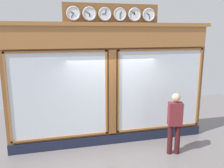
{
  "coord_description": "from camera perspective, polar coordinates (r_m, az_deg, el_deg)",
  "views": [
    {
      "loc": [
        1.54,
        6.29,
        3.22
      ],
      "look_at": [
        0.0,
        0.0,
        1.81
      ],
      "focal_mm": 37.81,
      "sensor_mm": 36.0,
      "label": 1
    }
  ],
  "objects": [
    {
      "name": "shop_facade",
      "position": [
        6.75,
        -0.25,
        -0.01
      ],
      "size": [
        5.87,
        0.42,
        3.97
      ],
      "color": "brown",
      "rests_on": "ground_plane"
    },
    {
      "name": "pedestrian",
      "position": [
        6.52,
        14.94,
        -8.66
      ],
      "size": [
        0.4,
        0.3,
        1.69
      ],
      "color": "#3A1316",
      "rests_on": "ground_plane"
    }
  ]
}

